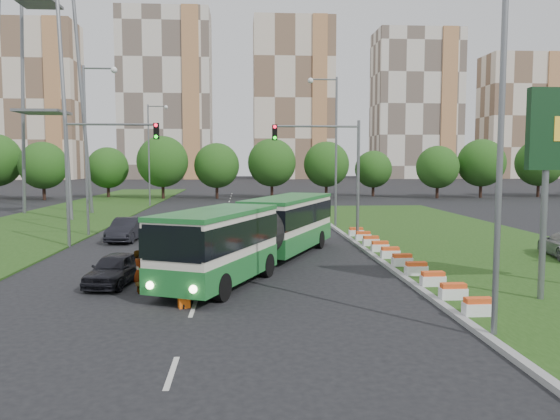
{
  "coord_description": "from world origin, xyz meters",
  "views": [
    {
      "loc": [
        -1.19,
        -25.47,
        5.29
      ],
      "look_at": [
        0.9,
        5.01,
        2.6
      ],
      "focal_mm": 35.0,
      "sensor_mm": 36.0,
      "label": 1
    }
  ],
  "objects": [
    {
      "name": "ground",
      "position": [
        0.0,
        0.0,
        0.0
      ],
      "size": [
        360.0,
        360.0,
        0.0
      ],
      "primitive_type": "plane",
      "color": "black",
      "rests_on": "ground"
    },
    {
      "name": "grass_median",
      "position": [
        13.0,
        8.0,
        0.07
      ],
      "size": [
        14.0,
        60.0,
        0.15
      ],
      "primitive_type": "cube",
      "color": "#204413",
      "rests_on": "ground"
    },
    {
      "name": "car_left_near",
      "position": [
        -6.73,
        -1.81,
        0.69
      ],
      "size": [
        2.22,
        4.23,
        1.37
      ],
      "primitive_type": "imported",
      "rotation": [
        0.0,
        0.0,
        -0.15
      ],
      "color": "black",
      "rests_on": "ground"
    },
    {
      "name": "tree_line",
      "position": [
        10.0,
        55.0,
        4.5
      ],
      "size": [
        120.0,
        8.0,
        9.0
      ],
      "primitive_type": null,
      "color": "#214C14",
      "rests_on": "ground"
    },
    {
      "name": "articulated_bus",
      "position": [
        -0.57,
        2.06,
        1.75
      ],
      "size": [
        2.71,
        17.37,
        2.86
      ],
      "rotation": [
        0.0,
        0.0,
        -0.42
      ],
      "color": "beige",
      "rests_on": "ground"
    },
    {
      "name": "traffic_mast_left",
      "position": [
        -10.38,
        9.0,
        5.35
      ],
      "size": [
        5.76,
        0.32,
        8.0
      ],
      "color": "slate",
      "rests_on": "ground"
    },
    {
      "name": "apartment_tower_ceast",
      "position": [
        15.0,
        150.0,
        25.0
      ],
      "size": [
        25.0,
        15.0,
        50.0
      ],
      "primitive_type": "cube",
      "color": "beige",
      "rests_on": "ground"
    },
    {
      "name": "left_verge",
      "position": [
        -18.0,
        25.0,
        0.05
      ],
      "size": [
        12.0,
        110.0,
        0.1
      ],
      "primitive_type": "cube",
      "color": "#204413",
      "rests_on": "ground"
    },
    {
      "name": "apartment_tower_west",
      "position": [
        -65.0,
        150.0,
        24.0
      ],
      "size": [
        26.0,
        15.0,
        48.0
      ],
      "primitive_type": "cube",
      "color": "beige",
      "rests_on": "ground"
    },
    {
      "name": "midrise_east",
      "position": [
        90.0,
        150.0,
        20.0
      ],
      "size": [
        24.0,
        14.0,
        40.0
      ],
      "primitive_type": "cube",
      "color": "beige",
      "rests_on": "ground"
    },
    {
      "name": "car_left_far",
      "position": [
        -8.98,
        11.56,
        0.78
      ],
      "size": [
        2.06,
        4.84,
        1.55
      ],
      "primitive_type": "imported",
      "rotation": [
        0.0,
        0.0,
        -0.09
      ],
      "color": "black",
      "rests_on": "ground"
    },
    {
      "name": "pedestrian",
      "position": [
        -5.4,
        -3.37,
        0.87
      ],
      "size": [
        0.62,
        0.75,
        1.75
      ],
      "primitive_type": "imported",
      "rotation": [
        0.0,
        0.0,
        1.95
      ],
      "color": "gray",
      "rests_on": "ground"
    },
    {
      "name": "shopping_trolley",
      "position": [
        -3.34,
        -5.8,
        0.34
      ],
      "size": [
        0.4,
        0.43,
        0.69
      ],
      "rotation": [
        0.0,
        0.0,
        0.3
      ],
      "color": "#ED590C",
      "rests_on": "ground"
    },
    {
      "name": "apartment_tower_cwest",
      "position": [
        -25.0,
        150.0,
        26.0
      ],
      "size": [
        28.0,
        15.0,
        52.0
      ],
      "primitive_type": "cube",
      "color": "beige",
      "rests_on": "ground"
    },
    {
      "name": "flower_planters",
      "position": [
        6.7,
        1.9,
        0.45
      ],
      "size": [
        1.1,
        20.3,
        0.6
      ],
      "primitive_type": null,
      "color": "white",
      "rests_on": "grass_median"
    },
    {
      "name": "lane_markings",
      "position": [
        -3.0,
        20.0,
        0.0
      ],
      "size": [
        0.2,
        100.0,
        0.01
      ],
      "primitive_type": null,
      "color": "beige",
      "rests_on": "ground"
    },
    {
      "name": "apartment_tower_east",
      "position": [
        55.0,
        150.0,
        23.5
      ],
      "size": [
        27.0,
        15.0,
        47.0
      ],
      "primitive_type": "cube",
      "color": "beige",
      "rests_on": "ground"
    },
    {
      "name": "traffic_mast_median",
      "position": [
        4.78,
        10.0,
        5.35
      ],
      "size": [
        5.76,
        0.32,
        8.0
      ],
      "color": "slate",
      "rests_on": "ground"
    },
    {
      "name": "median_kerb",
      "position": [
        6.05,
        8.0,
        0.09
      ],
      "size": [
        0.3,
        60.0,
        0.18
      ],
      "primitive_type": "cube",
      "color": "#949494",
      "rests_on": "ground"
    },
    {
      "name": "street_lamps",
      "position": [
        -3.0,
        10.0,
        6.0
      ],
      "size": [
        36.0,
        60.0,
        12.0
      ],
      "primitive_type": null,
      "color": "slate",
      "rests_on": "ground"
    }
  ]
}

